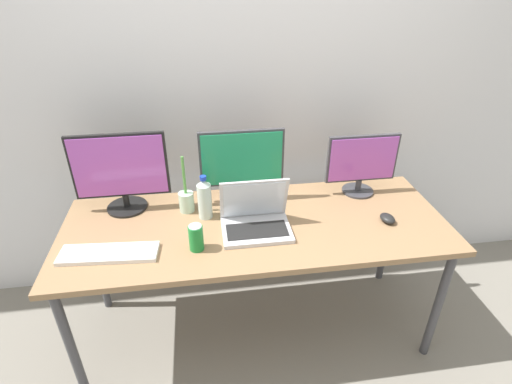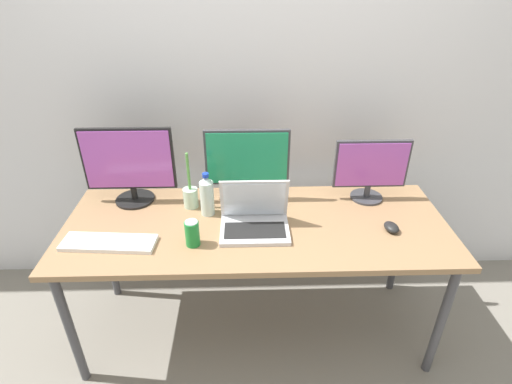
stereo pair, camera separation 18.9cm
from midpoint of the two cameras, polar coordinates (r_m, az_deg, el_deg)
name	(u,v)px [view 1 (the left image)]	position (r m, az deg, el deg)	size (l,w,h in m)	color
ground_plane	(256,327)	(2.48, -2.30, -18.75)	(16.00, 16.00, 0.00)	gray
wall_back	(241,79)	(2.29, -4.66, 15.71)	(7.00, 0.08, 2.60)	silver
work_desk	(256,233)	(2.02, -2.69, -5.94)	(1.90, 0.73, 0.74)	#424247
monitor_left	(121,171)	(2.13, -21.22, 2.71)	(0.47, 0.21, 0.42)	black
monitor_center	(242,164)	(2.08, -4.61, 3.95)	(0.44, 0.20, 0.40)	#38383D
monitor_right	(362,163)	(2.21, 12.55, 3.98)	(0.39, 0.17, 0.34)	#38383D
laptop_silver	(255,218)	(1.92, -2.90, -3.83)	(0.33, 0.24, 0.25)	silver
keyboard_main	(109,253)	(1.93, -22.99, -8.19)	(0.43, 0.13, 0.02)	white
mouse_by_keyboard	(388,218)	(2.06, 15.82, -3.73)	(0.06, 0.09, 0.04)	black
water_bottle	(205,199)	(2.00, -10.05, -1.03)	(0.07, 0.07, 0.23)	silver
soda_can_near_keyboard	(196,238)	(1.82, -11.54, -6.50)	(0.07, 0.07, 0.13)	#197F33
bamboo_vase	(186,200)	(2.09, -12.47, -1.24)	(0.08, 0.08, 0.31)	#B2D1B7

